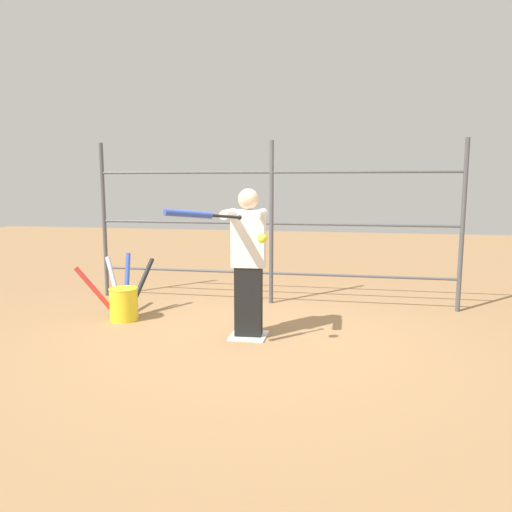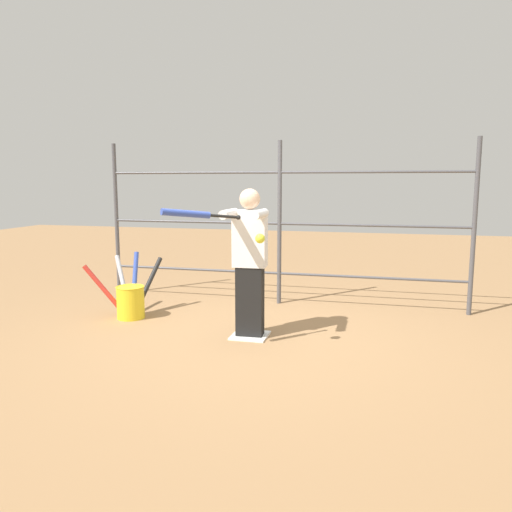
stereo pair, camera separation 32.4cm
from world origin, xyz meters
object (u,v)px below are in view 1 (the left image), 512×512
Objects in this scene: batter at (248,258)px; bat_bucket at (123,301)px; baseball_bat_swinging at (195,214)px; softball_in_flight at (262,238)px.

bat_bucket is (1.70, -0.41, -0.65)m from batter.
baseball_bat_swinging is 6.47× the size of softball_in_flight.
batter is 1.00m from baseball_bat_swinging.
bat_bucket is at bearing -26.20° from softball_in_flight.
baseball_bat_swinging is 0.69m from softball_in_flight.
batter reaches higher than baseball_bat_swinging.
softball_in_flight is 0.11× the size of bat_bucket.
batter is at bearing -114.12° from baseball_bat_swinging.
batter reaches higher than bat_bucket.
softball_in_flight reaches higher than bat_bucket.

